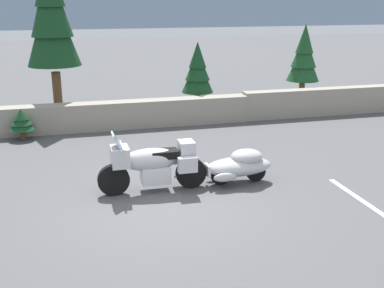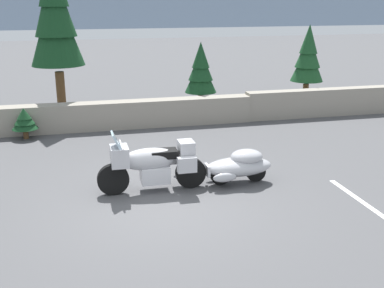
% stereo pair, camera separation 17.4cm
% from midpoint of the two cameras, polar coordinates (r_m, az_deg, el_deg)
% --- Properties ---
extents(ground_plane, '(80.00, 80.00, 0.00)m').
position_cam_midpoint_polar(ground_plane, '(9.66, -3.28, -7.04)').
color(ground_plane, '#4C4C4F').
extents(stone_guard_wall, '(24.00, 0.61, 0.93)m').
position_cam_midpoint_polar(stone_guard_wall, '(15.15, -7.86, 3.50)').
color(stone_guard_wall, gray).
rests_on(stone_guard_wall, ground).
extents(touring_motorcycle, '(2.31, 0.76, 1.33)m').
position_cam_midpoint_polar(touring_motorcycle, '(10.04, -4.28, -2.28)').
color(touring_motorcycle, black).
rests_on(touring_motorcycle, ground).
extents(car_shaped_trailer, '(2.20, 0.78, 0.76)m').
position_cam_midpoint_polar(car_shaped_trailer, '(10.57, 6.07, -2.53)').
color(car_shaped_trailer, black).
rests_on(car_shaped_trailer, ground).
extents(pine_tree_tall, '(1.71, 1.71, 5.56)m').
position_cam_midpoint_polar(pine_tree_tall, '(16.28, -15.73, 14.83)').
color(pine_tree_tall, brown).
rests_on(pine_tree_tall, ground).
extents(pine_tree_secondary, '(1.08, 1.08, 2.53)m').
position_cam_midpoint_polar(pine_tree_secondary, '(16.40, 1.35, 8.78)').
color(pine_tree_secondary, brown).
rests_on(pine_tree_secondary, ground).
extents(pine_tree_far_right, '(1.19, 1.19, 3.03)m').
position_cam_midpoint_polar(pine_tree_far_right, '(18.19, 13.90, 10.12)').
color(pine_tree_far_right, brown).
rests_on(pine_tree_far_right, ground).
extents(pine_sapling_near, '(0.75, 0.75, 0.90)m').
position_cam_midpoint_polar(pine_sapling_near, '(14.59, -18.99, 2.75)').
color(pine_sapling_near, brown).
rests_on(pine_sapling_near, ground).
extents(parking_stripe_marker, '(0.12, 3.60, 0.01)m').
position_cam_midpoint_polar(parking_stripe_marker, '(9.87, 21.93, -7.75)').
color(parking_stripe_marker, silver).
rests_on(parking_stripe_marker, ground).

